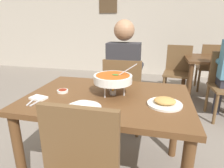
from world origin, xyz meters
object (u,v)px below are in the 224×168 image
(rice_plate, at_px, (83,107))
(sauce_dish, at_px, (63,91))
(curry_bowl, at_px, (113,79))
(appetizer_plate, at_px, (165,102))
(chair_diner_main, at_px, (123,92))
(dining_table_far, at_px, (217,66))
(chair_bg_corner, at_px, (211,65))
(chair_bg_right, at_px, (178,69))
(diner_main, at_px, (124,71))
(dining_table_main, at_px, (108,108))

(rice_plate, height_order, sauce_dish, rice_plate)
(curry_bowl, distance_m, appetizer_plate, 0.43)
(chair_diner_main, height_order, dining_table_far, chair_diner_main)
(curry_bowl, height_order, sauce_dish, curry_bowl)
(curry_bowl, xyz_separation_m, appetizer_plate, (0.40, -0.12, -0.11))
(chair_bg_corner, bearing_deg, chair_bg_right, -145.98)
(chair_bg_corner, bearing_deg, diner_main, -127.65)
(sauce_dish, distance_m, chair_bg_right, 2.36)
(dining_table_far, bearing_deg, diner_main, -136.54)
(curry_bowl, bearing_deg, diner_main, 92.70)
(dining_table_main, distance_m, sauce_dish, 0.40)
(chair_diner_main, bearing_deg, sauce_dish, -117.59)
(chair_diner_main, distance_m, chair_bg_corner, 2.23)
(curry_bowl, xyz_separation_m, chair_bg_right, (0.68, 2.04, -0.35))
(diner_main, bearing_deg, dining_table_far, 43.46)
(curry_bowl, distance_m, chair_bg_corner, 2.81)
(dining_table_far, bearing_deg, sauce_dish, -130.19)
(dining_table_main, distance_m, curry_bowl, 0.24)
(chair_diner_main, xyz_separation_m, curry_bowl, (0.03, -0.68, 0.35))
(chair_diner_main, relative_size, chair_bg_right, 1.00)
(rice_plate, bearing_deg, diner_main, 84.70)
(diner_main, height_order, dining_table_far, diner_main)
(curry_bowl, xyz_separation_m, dining_table_far, (1.28, 1.96, -0.26))
(appetizer_plate, relative_size, dining_table_far, 0.24)
(chair_bg_corner, bearing_deg, dining_table_main, -118.33)
(diner_main, bearing_deg, curry_bowl, -87.30)
(sauce_dish, bearing_deg, dining_table_far, 49.81)
(diner_main, height_order, chair_bg_right, diner_main)
(dining_table_far, bearing_deg, appetizer_plate, -113.03)
(chair_diner_main, xyz_separation_m, diner_main, (0.00, 0.03, 0.24))
(curry_bowl, height_order, chair_bg_right, curry_bowl)
(appetizer_plate, height_order, dining_table_far, appetizer_plate)
(diner_main, xyz_separation_m, chair_bg_corner, (1.35, 1.75, -0.24))
(curry_bowl, bearing_deg, appetizer_plate, -16.66)
(dining_table_main, bearing_deg, chair_bg_right, 70.91)
(dining_table_main, height_order, sauce_dish, sauce_dish)
(dining_table_main, xyz_separation_m, sauce_dish, (-0.38, -0.01, 0.12))
(chair_bg_right, bearing_deg, dining_table_main, -109.09)
(sauce_dish, bearing_deg, chair_diner_main, 62.41)
(curry_bowl, xyz_separation_m, chair_bg_corner, (1.31, 2.46, -0.35))
(curry_bowl, bearing_deg, dining_table_far, 56.86)
(appetizer_plate, relative_size, chair_bg_corner, 0.27)
(rice_plate, bearing_deg, chair_bg_corner, 62.52)
(dining_table_main, height_order, curry_bowl, curry_bowl)
(dining_table_far, relative_size, chair_bg_corner, 1.11)
(rice_plate, relative_size, dining_table_far, 0.24)
(chair_bg_corner, bearing_deg, chair_diner_main, -127.13)
(chair_diner_main, distance_m, appetizer_plate, 0.94)
(rice_plate, distance_m, appetizer_plate, 0.56)
(chair_diner_main, height_order, chair_bg_right, same)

